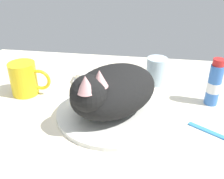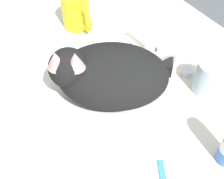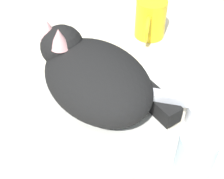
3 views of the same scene
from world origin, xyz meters
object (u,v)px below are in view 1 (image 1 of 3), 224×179
(faucet, at_px, (122,75))
(soap_bar, at_px, (88,75))
(rinse_cup, at_px, (156,71))
(coffee_mug, at_px, (25,79))
(toothbrush, at_px, (221,136))
(toothpaste_bottle, at_px, (214,84))
(cat, at_px, (110,90))

(faucet, relative_size, soap_bar, 1.65)
(rinse_cup, bearing_deg, coffee_mug, -161.81)
(faucet, height_order, toothbrush, faucet)
(soap_bar, distance_m, toothpaste_bottle, 0.39)
(faucet, bearing_deg, toothpaste_bottle, -18.80)
(coffee_mug, xyz_separation_m, toothbrush, (0.54, -0.13, -0.04))
(faucet, bearing_deg, coffee_mug, -157.68)
(coffee_mug, relative_size, soap_bar, 1.64)
(faucet, bearing_deg, rinse_cup, 6.92)
(coffee_mug, relative_size, toothbrush, 0.95)
(coffee_mug, height_order, soap_bar, coffee_mug)
(coffee_mug, bearing_deg, cat, -15.77)
(toothbrush, bearing_deg, soap_bar, 147.73)
(cat, xyz_separation_m, soap_bar, (-0.10, 0.18, -0.05))
(cat, relative_size, rinse_cup, 3.71)
(faucet, distance_m, rinse_cup, 0.11)
(cat, height_order, rinse_cup, cat)
(coffee_mug, height_order, toothpaste_bottle, toothpaste_bottle)
(faucet, xyz_separation_m, rinse_cup, (0.11, 0.01, 0.02))
(rinse_cup, xyz_separation_m, soap_bar, (-0.22, -0.02, -0.02))
(coffee_mug, relative_size, rinse_cup, 1.42)
(cat, bearing_deg, soap_bar, 119.11)
(rinse_cup, bearing_deg, toothpaste_bottle, -33.64)
(cat, bearing_deg, coffee_mug, 164.23)
(faucet, height_order, coffee_mug, coffee_mug)
(cat, distance_m, coffee_mug, 0.28)
(soap_bar, bearing_deg, toothpaste_bottle, -12.50)
(faucet, distance_m, coffee_mug, 0.30)
(rinse_cup, height_order, soap_bar, rinse_cup)
(coffee_mug, xyz_separation_m, soap_bar, (0.17, 0.11, -0.03))
(cat, relative_size, toothpaste_bottle, 2.36)
(soap_bar, distance_m, toothbrush, 0.44)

